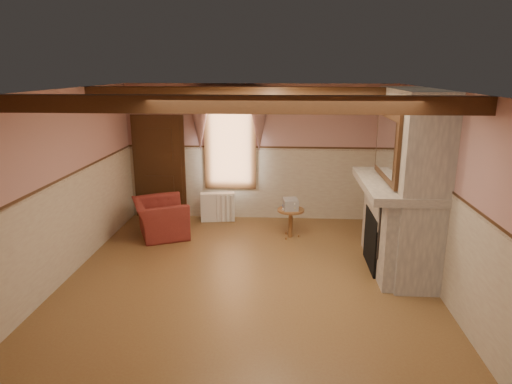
# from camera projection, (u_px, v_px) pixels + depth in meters

# --- Properties ---
(floor) EXTENTS (5.50, 6.00, 0.01)m
(floor) POSITION_uv_depth(u_px,v_px,m) (248.00, 279.00, 6.91)
(floor) COLOR brown
(floor) RESTS_ON ground
(ceiling) EXTENTS (5.50, 6.00, 0.01)m
(ceiling) POSITION_uv_depth(u_px,v_px,m) (247.00, 90.00, 6.18)
(ceiling) COLOR silver
(ceiling) RESTS_ON wall_back
(wall_back) EXTENTS (5.50, 0.02, 2.80)m
(wall_back) POSITION_uv_depth(u_px,v_px,m) (259.00, 153.00, 9.43)
(wall_back) COLOR tan
(wall_back) RESTS_ON floor
(wall_front) EXTENTS (5.50, 0.02, 2.80)m
(wall_front) POSITION_uv_depth(u_px,v_px,m) (216.00, 286.00, 3.65)
(wall_front) COLOR tan
(wall_front) RESTS_ON floor
(wall_left) EXTENTS (0.02, 6.00, 2.80)m
(wall_left) POSITION_uv_depth(u_px,v_px,m) (61.00, 187.00, 6.71)
(wall_left) COLOR tan
(wall_left) RESTS_ON floor
(wall_right) EXTENTS (0.02, 6.00, 2.80)m
(wall_right) POSITION_uv_depth(u_px,v_px,m) (443.00, 193.00, 6.37)
(wall_right) COLOR tan
(wall_right) RESTS_ON floor
(wainscot) EXTENTS (5.50, 6.00, 1.50)m
(wainscot) POSITION_uv_depth(u_px,v_px,m) (247.00, 232.00, 6.71)
(wainscot) COLOR beige
(wainscot) RESTS_ON floor
(chair_rail) EXTENTS (5.50, 6.00, 0.08)m
(chair_rail) POSITION_uv_depth(u_px,v_px,m) (247.00, 183.00, 6.52)
(chair_rail) COLOR black
(chair_rail) RESTS_ON wainscot
(firebox) EXTENTS (0.20, 0.95, 0.90)m
(firebox) POSITION_uv_depth(u_px,v_px,m) (376.00, 240.00, 7.24)
(firebox) COLOR black
(firebox) RESTS_ON floor
(armchair) EXTENTS (1.29, 1.35, 0.70)m
(armchair) POSITION_uv_depth(u_px,v_px,m) (161.00, 218.00, 8.63)
(armchair) COLOR maroon
(armchair) RESTS_ON floor
(side_table) EXTENTS (0.52, 0.52, 0.55)m
(side_table) POSITION_uv_depth(u_px,v_px,m) (291.00, 223.00, 8.57)
(side_table) COLOR brown
(side_table) RESTS_ON floor
(book_stack) EXTENTS (0.30, 0.35, 0.20)m
(book_stack) POSITION_uv_depth(u_px,v_px,m) (290.00, 204.00, 8.46)
(book_stack) COLOR #B7AD8C
(book_stack) RESTS_ON side_table
(radiator) EXTENTS (0.72, 0.28, 0.60)m
(radiator) POSITION_uv_depth(u_px,v_px,m) (218.00, 207.00, 9.48)
(radiator) COLOR white
(radiator) RESTS_ON floor
(bowl) EXTENTS (0.36, 0.36, 0.09)m
(bowl) POSITION_uv_depth(u_px,v_px,m) (393.00, 175.00, 7.19)
(bowl) COLOR brown
(bowl) RESTS_ON mantel
(mantel_clock) EXTENTS (0.14, 0.24, 0.20)m
(mantel_clock) POSITION_uv_depth(u_px,v_px,m) (386.00, 164.00, 7.72)
(mantel_clock) COLOR black
(mantel_clock) RESTS_ON mantel
(oil_lamp) EXTENTS (0.11, 0.11, 0.28)m
(oil_lamp) POSITION_uv_depth(u_px,v_px,m) (392.00, 167.00, 7.30)
(oil_lamp) COLOR gold
(oil_lamp) RESTS_ON mantel
(candle_red) EXTENTS (0.06, 0.06, 0.16)m
(candle_red) POSITION_uv_depth(u_px,v_px,m) (405.00, 184.00, 6.44)
(candle_red) COLOR maroon
(candle_red) RESTS_ON mantel
(jar_yellow) EXTENTS (0.06, 0.06, 0.12)m
(jar_yellow) POSITION_uv_depth(u_px,v_px,m) (401.00, 181.00, 6.70)
(jar_yellow) COLOR yellow
(jar_yellow) RESTS_ON mantel
(fireplace) EXTENTS (0.85, 2.00, 2.80)m
(fireplace) POSITION_uv_depth(u_px,v_px,m) (408.00, 182.00, 6.97)
(fireplace) COLOR gray
(fireplace) RESTS_ON floor
(mantel) EXTENTS (1.05, 2.05, 0.12)m
(mantel) POSITION_uv_depth(u_px,v_px,m) (396.00, 185.00, 6.99)
(mantel) COLOR gray
(mantel) RESTS_ON fireplace
(overmantel_mirror) EXTENTS (0.06, 1.44, 1.04)m
(overmantel_mirror) POSITION_uv_depth(u_px,v_px,m) (387.00, 145.00, 6.84)
(overmantel_mirror) COLOR silver
(overmantel_mirror) RESTS_ON fireplace
(door) EXTENTS (1.10, 0.10, 2.10)m
(door) POSITION_uv_depth(u_px,v_px,m) (160.00, 168.00, 9.60)
(door) COLOR black
(door) RESTS_ON floor
(window) EXTENTS (1.06, 0.08, 2.02)m
(window) POSITION_uv_depth(u_px,v_px,m) (230.00, 141.00, 9.37)
(window) COLOR white
(window) RESTS_ON wall_back
(window_drapes) EXTENTS (1.30, 0.14, 1.40)m
(window_drapes) POSITION_uv_depth(u_px,v_px,m) (229.00, 112.00, 9.13)
(window_drapes) COLOR gray
(window_drapes) RESTS_ON wall_back
(ceiling_beam_front) EXTENTS (5.50, 0.18, 0.20)m
(ceiling_beam_front) POSITION_uv_depth(u_px,v_px,m) (237.00, 104.00, 5.05)
(ceiling_beam_front) COLOR black
(ceiling_beam_front) RESTS_ON ceiling
(ceiling_beam_back) EXTENTS (5.50, 0.18, 0.20)m
(ceiling_beam_back) POSITION_uv_depth(u_px,v_px,m) (253.00, 93.00, 7.36)
(ceiling_beam_back) COLOR black
(ceiling_beam_back) RESTS_ON ceiling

